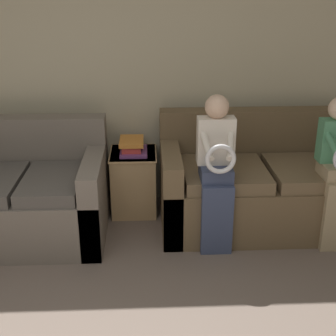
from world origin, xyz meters
TOP-DOWN VIEW (x-y plane):
  - wall_back at (0.00, 2.88)m, footprint 7.70×0.06m
  - couch_main at (1.42, 2.31)m, footprint 1.81×0.94m
  - couch_side at (-0.62, 2.20)m, footprint 1.31×0.99m
  - child_left_seated at (0.94, 1.92)m, footprint 0.30×0.38m
  - side_shelf at (0.27, 2.59)m, footprint 0.43×0.49m
  - book_stack at (0.26, 2.58)m, footprint 0.25×0.34m

SIDE VIEW (x-z plane):
  - side_shelf at x=0.27m, z-range 0.01..0.59m
  - couch_side at x=-0.62m, z-range -0.13..0.81m
  - couch_main at x=1.42m, z-range -0.14..0.83m
  - book_stack at x=0.26m, z-range 0.58..0.70m
  - child_left_seated at x=0.94m, z-range 0.08..1.32m
  - wall_back at x=0.00m, z-range 0.00..2.55m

